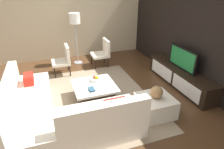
% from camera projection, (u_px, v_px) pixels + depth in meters
% --- Properties ---
extents(ground_plane, '(14.00, 14.00, 0.00)m').
position_uv_depth(ground_plane, '(92.00, 102.00, 4.55)').
color(ground_plane, '#4C301C').
extents(feature_wall_back, '(6.40, 0.12, 2.80)m').
position_uv_depth(feature_wall_back, '(197.00, 33.00, 4.74)').
color(feature_wall_back, black).
rests_on(feature_wall_back, ground).
extents(side_wall_left, '(0.12, 5.20, 2.80)m').
position_uv_depth(side_wall_left, '(73.00, 17.00, 6.72)').
color(side_wall_left, '#C6B28E').
rests_on(side_wall_left, ground).
extents(area_rug, '(3.38, 2.74, 0.01)m').
position_uv_depth(area_rug, '(91.00, 99.00, 4.64)').
color(area_rug, gray).
rests_on(area_rug, ground).
extents(media_console, '(2.30, 0.46, 0.50)m').
position_uv_depth(media_console, '(179.00, 77.00, 5.16)').
color(media_console, black).
rests_on(media_console, ground).
extents(television, '(1.01, 0.06, 0.55)m').
position_uv_depth(television, '(183.00, 58.00, 4.93)').
color(television, black).
rests_on(television, media_console).
extents(sectional_couch, '(2.52, 2.39, 0.84)m').
position_uv_depth(sectional_couch, '(53.00, 112.00, 3.71)').
color(sectional_couch, beige).
rests_on(sectional_couch, ground).
extents(coffee_table, '(0.93, 0.95, 0.38)m').
position_uv_depth(coffee_table, '(95.00, 92.00, 4.58)').
color(coffee_table, black).
rests_on(coffee_table, ground).
extents(accent_chair_near, '(0.54, 0.51, 0.87)m').
position_uv_depth(accent_chair_near, '(64.00, 58.00, 5.71)').
color(accent_chair_near, black).
rests_on(accent_chair_near, ground).
extents(floor_lamp, '(0.34, 0.34, 1.65)m').
position_uv_depth(floor_lamp, '(75.00, 21.00, 6.08)').
color(floor_lamp, '#A5A5AA').
rests_on(floor_lamp, ground).
extents(ottoman, '(0.70, 0.70, 0.40)m').
position_uv_depth(ottoman, '(155.00, 106.00, 4.07)').
color(ottoman, beige).
rests_on(ottoman, ground).
extents(fruit_bowl, '(0.28, 0.28, 0.14)m').
position_uv_depth(fruit_bowl, '(96.00, 79.00, 4.66)').
color(fruit_bowl, silver).
rests_on(fruit_bowl, coffee_table).
extents(accent_chair_far, '(0.56, 0.53, 0.87)m').
position_uv_depth(accent_chair_far, '(103.00, 51.00, 6.28)').
color(accent_chair_far, black).
rests_on(accent_chair_far, ground).
extents(decorative_ball, '(0.26, 0.26, 0.26)m').
position_uv_depth(decorative_ball, '(157.00, 92.00, 3.92)').
color(decorative_ball, '#997247').
rests_on(decorative_ball, ottoman).
extents(book_stack, '(0.21, 0.13, 0.04)m').
position_uv_depth(book_stack, '(92.00, 89.00, 4.27)').
color(book_stack, '#2D516B').
rests_on(book_stack, coffee_table).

